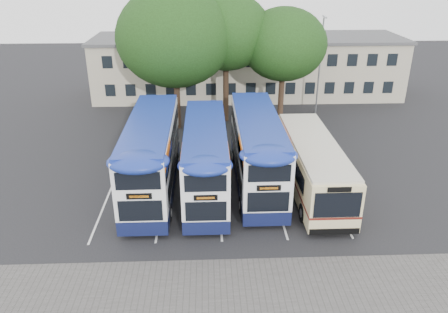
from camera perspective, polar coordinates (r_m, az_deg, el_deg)
name	(u,v)px	position (r m, az deg, el deg)	size (l,w,h in m)	color
ground	(291,235)	(24.25, 8.72, -10.06)	(120.00, 120.00, 0.00)	black
paving_strip	(266,302)	(20.09, 5.50, -18.37)	(40.00, 6.00, 0.01)	#595654
bay_lines	(219,191)	(28.10, -0.67, -4.55)	(14.12, 11.00, 0.01)	silver
depot_building	(247,66)	(47.93, 3.09, 11.78)	(32.40, 8.40, 6.20)	#AFA28D
lamp_post	(320,61)	(41.78, 12.45, 12.08)	(0.25, 1.05, 9.06)	gray
tree_left	(174,37)	(36.92, -6.49, 15.20)	(9.51, 9.51, 11.85)	black
tree_mid	(226,32)	(38.51, 0.26, 15.98)	(7.65, 7.65, 11.23)	black
tree_right	(284,44)	(38.62, 7.83, 14.30)	(7.29, 7.29, 10.08)	black
bus_dd_left	(152,153)	(27.53, -9.42, 0.48)	(2.75, 11.32, 4.72)	#11173E
bus_dd_mid	(206,156)	(27.06, -2.43, 0.04)	(2.59, 10.69, 4.45)	#11173E
bus_dd_right	(257,148)	(28.04, 4.33, 1.14)	(2.71, 11.18, 4.66)	#11173E
bus_single	(312,162)	(28.15, 11.46, -0.73)	(2.84, 11.16, 3.33)	beige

